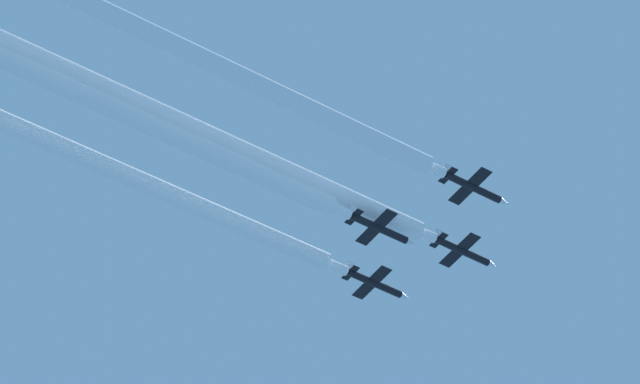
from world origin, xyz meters
name	(u,v)px	position (x,y,z in m)	size (l,w,h in m)	color
jet_lead	(464,252)	(-0.56, 7.90, 167.03)	(7.68, 11.18, 2.69)	black
jet_left_wingman	(376,284)	(-11.62, 0.26, 165.38)	(7.68, 11.18, 2.69)	black
jet_right_wingman	(474,188)	(11.74, 0.47, 165.72)	(7.68, 11.18, 2.69)	black
jet_slot	(381,229)	(0.23, -7.13, 163.21)	(7.68, 11.18, 2.69)	black
smoke_trail_lead	(219,140)	(-0.56, -32.70, 167.00)	(2.74, 70.96, 2.74)	white
smoke_trail_left_wingman	(60,146)	(-11.62, -50.50, 165.35)	(2.74, 91.32, 2.74)	white
smoke_trail_right_wingman	(217,66)	(11.74, -40.24, 165.69)	(2.74, 71.19, 2.74)	white
smoke_trail_slot	(94,100)	(0.23, -51.46, 163.18)	(2.74, 78.44, 2.74)	white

